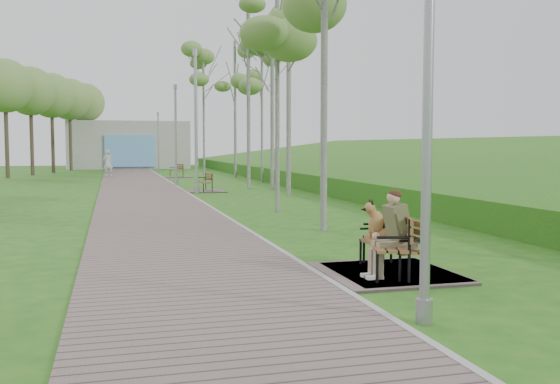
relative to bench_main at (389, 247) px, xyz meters
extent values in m
cube|color=#70605B|center=(-2.80, 17.27, -0.40)|extent=(3.50, 67.00, 0.04)
cube|color=#999993|center=(-1.05, 17.27, -0.40)|extent=(0.10, 67.00, 0.05)
cube|color=#488322|center=(10.95, 15.77, -0.42)|extent=(14.00, 70.00, 1.60)
cube|color=#9E9E99|center=(-2.55, 46.77, 1.58)|extent=(10.00, 5.00, 4.00)
cube|color=#619CDA|center=(-2.55, 44.17, 1.08)|extent=(4.00, 0.20, 2.60)
cube|color=#70605B|center=(0.09, 0.04, -0.40)|extent=(1.73, 1.93, 0.04)
cube|color=brown|center=(0.04, 0.04, 0.01)|extent=(0.47, 1.46, 0.04)
cube|color=brown|center=(0.27, 0.05, 0.27)|extent=(0.08, 1.45, 0.32)
cube|color=#70605B|center=(-0.02, 0.04, -0.40)|extent=(1.91, 2.12, 0.04)
cube|color=brown|center=(-0.07, 0.04, 0.05)|extent=(0.89, 1.66, 0.04)
cube|color=brown|center=(0.18, -0.03, 0.34)|extent=(0.47, 1.54, 0.35)
cube|color=#70605B|center=(-0.18, 17.78, -0.40)|extent=(1.59, 1.76, 0.04)
cube|color=brown|center=(-0.23, 17.78, -0.03)|extent=(0.49, 1.35, 0.04)
cube|color=brown|center=(-0.02, 17.80, 0.21)|extent=(0.13, 1.32, 0.29)
cube|color=#70605B|center=(-0.12, 30.18, -0.40)|extent=(1.67, 1.86, 0.04)
cube|color=brown|center=(-0.17, 30.18, 0.00)|extent=(0.72, 1.45, 0.04)
cube|color=brown|center=(0.04, 30.23, 0.25)|extent=(0.35, 1.37, 0.31)
cylinder|color=#919499|center=(-0.74, -2.49, -0.28)|extent=(0.19, 0.19, 0.28)
cylinder|color=#919499|center=(-0.74, -2.49, 1.90)|extent=(0.11, 0.11, 4.64)
cylinder|color=#919499|center=(-0.69, 16.78, -0.25)|extent=(0.22, 0.22, 0.34)
cylinder|color=#919499|center=(-0.69, 16.78, 2.39)|extent=(0.13, 0.13, 5.62)
cylinder|color=#919499|center=(-0.69, 16.78, 5.25)|extent=(0.20, 0.20, 0.28)
cylinder|color=#919499|center=(-0.99, 22.00, -0.28)|extent=(0.19, 0.19, 0.28)
cylinder|color=#919499|center=(-0.99, 22.00, 1.94)|extent=(0.11, 0.11, 4.73)
cylinder|color=#919499|center=(-0.99, 22.00, 4.35)|extent=(0.17, 0.17, 0.24)
cylinder|color=#919499|center=(-0.63, 38.56, -0.29)|extent=(0.17, 0.17, 0.26)
cylinder|color=#919499|center=(-0.63, 38.56, 1.71)|extent=(0.10, 0.10, 4.27)
cylinder|color=#919499|center=(-0.63, 38.56, 3.89)|extent=(0.15, 0.15, 0.21)
imported|color=silver|center=(-4.25, 31.80, 0.43)|extent=(0.73, 0.63, 1.70)
cylinder|color=silver|center=(0.65, 4.90, 3.63)|extent=(0.17, 0.17, 8.10)
cylinder|color=silver|center=(0.65, 9.03, 3.25)|extent=(0.16, 0.16, 7.34)
ellipsoid|color=olive|center=(0.65, 9.03, 5.59)|extent=(2.33, 2.33, 3.23)
cylinder|color=silver|center=(2.61, 14.70, 4.93)|extent=(0.19, 0.19, 10.70)
cylinder|color=silver|center=(2.87, 18.23, 3.18)|extent=(0.15, 0.15, 7.21)
ellipsoid|color=olive|center=(2.87, 18.23, 5.49)|extent=(2.21, 2.21, 3.17)
cylinder|color=silver|center=(3.70, 23.65, 3.31)|extent=(0.16, 0.16, 7.46)
ellipsoid|color=olive|center=(3.70, 23.65, 5.69)|extent=(2.33, 2.33, 3.28)
cylinder|color=silver|center=(1.94, 18.87, 4.30)|extent=(0.21, 0.21, 9.44)
ellipsoid|color=olive|center=(1.94, 18.87, 7.32)|extent=(2.98, 2.98, 4.16)
cylinder|color=silver|center=(3.29, 28.91, 3.70)|extent=(0.18, 0.18, 8.24)
ellipsoid|color=olive|center=(3.29, 28.91, 6.33)|extent=(2.54, 2.54, 3.63)
cylinder|color=silver|center=(1.67, 31.01, 3.54)|extent=(0.17, 0.17, 7.92)
ellipsoid|color=olive|center=(1.67, 31.01, 6.07)|extent=(2.44, 2.44, 3.48)
camera|label=1|loc=(-4.03, -8.56, 1.53)|focal=40.00mm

